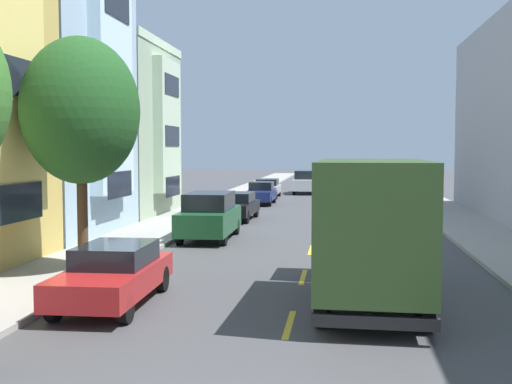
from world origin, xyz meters
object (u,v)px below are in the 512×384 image
Objects in this scene: parked_sedan_black at (237,206)px; parked_sedan_champagne at (382,187)px; parked_sedan_silver at (267,188)px; delivery_box_truck at (371,223)px; parked_sedan_red at (114,273)px; parked_hatchback_burgundy at (388,192)px; parked_sedan_orange at (399,200)px; parked_hatchback_navy at (261,193)px; parked_suv_forest at (209,215)px; moving_white_sedan at (306,182)px; parked_pickup_sky at (376,181)px; street_tree_second at (81,111)px.

parked_sedan_black and parked_sedan_champagne have the same top height.
delivery_box_truck is at bearing -79.11° from parked_sedan_silver.
parked_hatchback_burgundy reaches higher than parked_sedan_red.
parked_hatchback_burgundy reaches higher than parked_sedan_champagne.
parked_hatchback_navy is at bearing 154.14° from parked_sedan_orange.
parked_suv_forest reaches higher than parked_sedan_silver.
parked_sedan_red is 0.95× the size of moving_white_sedan.
parked_sedan_orange is at bearing -25.86° from parked_hatchback_navy.
parked_sedan_red is (0.21, -33.67, 0.00)m from parked_sedan_silver.
delivery_box_truck reaches higher than parked_sedan_orange.
moving_white_sedan is (-6.14, -6.03, 0.16)m from parked_pickup_sky.
parked_sedan_black is 27.69m from parked_pickup_sky.
parked_suv_forest reaches higher than parked_sedan_orange.
parked_sedan_black is 1.00× the size of parked_sedan_orange.
moving_white_sedan is at bearing 112.67° from parked_sedan_orange.
moving_white_sedan reaches higher than parked_hatchback_burgundy.
parked_hatchback_navy is at bearing -87.57° from parked_sedan_silver.
street_tree_second is 34.93m from parked_sedan_champagne.
street_tree_second is 42.88m from parked_pickup_sky.
parked_sedan_red is at bearing -106.10° from parked_hatchback_burgundy.
parked_sedan_champagne is 1.13× the size of parked_hatchback_navy.
parked_sedan_champagne is (-0.01, -8.33, -0.08)m from parked_pickup_sky.
moving_white_sedan is (-3.59, 37.49, -0.95)m from delivery_box_truck.
delivery_box_truck is at bearing -94.11° from parked_sedan_champagne.
parked_sedan_silver is 9.63m from parked_hatchback_burgundy.
moving_white_sedan is at bearing 82.90° from parked_sedan_black.
parked_suv_forest is at bearing -89.43° from parked_sedan_silver.
parked_sedan_champagne is at bearing 89.78° from parked_hatchback_burgundy.
parked_sedan_black is at bearing -97.10° from moving_white_sedan.
parked_hatchback_navy reaches higher than parked_sedan_silver.
parked_sedan_orange is at bearing 61.69° from street_tree_second.
parked_sedan_silver is 0.99× the size of parked_sedan_red.
parked_sedan_black is (-6.12, 17.22, -1.19)m from delivery_box_truck.
parked_sedan_red is at bearing -103.38° from parked_sedan_champagne.
parked_sedan_black is 10.24m from parked_sedan_orange.
parked_sedan_silver is at bearing 131.25° from parked_sedan_orange.
parked_pickup_sky is at bearing 50.88° from parked_sedan_silver.
parked_sedan_black is 18.23m from parked_sedan_red.
parked_sedan_champagne is at bearing 85.89° from delivery_box_truck.
delivery_box_truck is 1.83× the size of parked_hatchback_burgundy.
delivery_box_truck reaches higher than parked_sedan_silver.
parked_pickup_sky is at bearing 71.78° from parked_sedan_black.
parked_pickup_sky reaches higher than parked_sedan_red.
parked_hatchback_burgundy is (8.54, 2.09, 0.00)m from parked_hatchback_navy.
parked_pickup_sky reaches higher than parked_sedan_champagne.
parked_sedan_champagne is at bearing -20.53° from moving_white_sedan.
street_tree_second is at bearing -97.43° from moving_white_sedan.
parked_sedan_red is at bearing -56.56° from street_tree_second.
street_tree_second reaches higher than parked_sedan_black.
moving_white_sedan is (2.47, 27.47, 0.00)m from parked_suv_forest.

